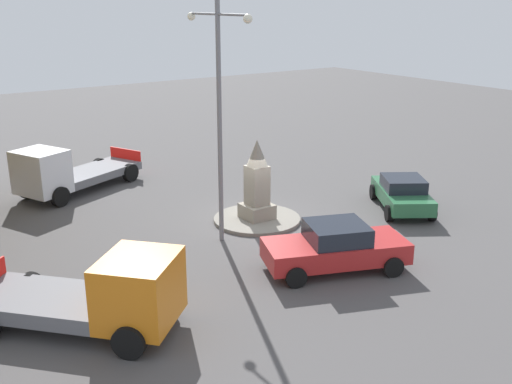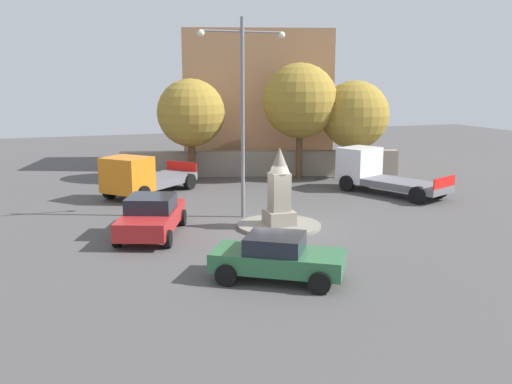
{
  "view_description": "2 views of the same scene",
  "coord_description": "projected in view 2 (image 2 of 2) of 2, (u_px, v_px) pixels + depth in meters",
  "views": [
    {
      "loc": [
        17.79,
        -12.43,
        8.13
      ],
      "look_at": [
        -0.02,
        -0.04,
        1.18
      ],
      "focal_mm": 42.1,
      "sensor_mm": 36.0,
      "label": 1
    },
    {
      "loc": [
        8.12,
        20.54,
        5.9
      ],
      "look_at": [
        0.87,
        -0.31,
        1.44
      ],
      "focal_mm": 40.0,
      "sensor_mm": 36.0,
      "label": 2
    }
  ],
  "objects": [
    {
      "name": "truck_orange_passing",
      "position": [
        141.0,
        177.0,
        28.4
      ],
      "size": [
        5.36,
        5.17,
        2.12
      ],
      "color": "orange",
      "rests_on": "ground"
    },
    {
      "name": "tree_mid_cluster",
      "position": [
        300.0,
        101.0,
        32.97
      ],
      "size": [
        4.34,
        4.34,
        6.73
      ],
      "color": "brown",
      "rests_on": "ground"
    },
    {
      "name": "car_green_approaching",
      "position": [
        277.0,
        257.0,
        16.76
      ],
      "size": [
        4.15,
        3.5,
        1.37
      ],
      "color": "#2D6B42",
      "rests_on": "ground"
    },
    {
      "name": "stone_boundary_wall",
      "position": [
        260.0,
        163.0,
        34.58
      ],
      "size": [
        16.32,
        5.32,
        1.51
      ],
      "primitive_type": "cube",
      "rotation": [
        0.0,
        0.0,
        6.0
      ],
      "color": "gray",
      "rests_on": "ground"
    },
    {
      "name": "monument",
      "position": [
        279.0,
        190.0,
        22.49
      ],
      "size": [
        1.09,
        1.09,
        3.07
      ],
      "color": "gray",
      "rests_on": "traffic_island"
    },
    {
      "name": "tree_near_wall",
      "position": [
        355.0,
        115.0,
        33.3
      ],
      "size": [
        4.0,
        4.0,
        5.73
      ],
      "color": "brown",
      "rests_on": "ground"
    },
    {
      "name": "ground_plane",
      "position": [
        279.0,
        227.0,
        22.79
      ],
      "size": [
        80.0,
        80.0,
        0.0
      ],
      "primitive_type": "plane",
      "color": "#4F4C4C"
    },
    {
      "name": "corner_building",
      "position": [
        256.0,
        99.0,
        38.41
      ],
      "size": [
        10.78,
        8.66,
        8.84
      ],
      "primitive_type": "cube",
      "rotation": [
        0.0,
        0.0,
        6.0
      ],
      "color": "#A87A56",
      "rests_on": "ground"
    },
    {
      "name": "truck_white_near_island",
      "position": [
        376.0,
        172.0,
        29.67
      ],
      "size": [
        4.17,
        6.13,
        2.23
      ],
      "color": "silver",
      "rests_on": "ground"
    },
    {
      "name": "streetlamp",
      "position": [
        243.0,
        100.0,
        23.5
      ],
      "size": [
        3.7,
        0.28,
        8.28
      ],
      "color": "slate",
      "rests_on": "ground"
    },
    {
      "name": "traffic_island",
      "position": [
        279.0,
        226.0,
        22.78
      ],
      "size": [
        3.34,
        3.34,
        0.13
      ],
      "primitive_type": "cylinder",
      "color": "gray",
      "rests_on": "ground"
    },
    {
      "name": "car_red_parked_right",
      "position": [
        152.0,
        216.0,
        21.48
      ],
      "size": [
        3.31,
        4.8,
        1.53
      ],
      "color": "#B22323",
      "rests_on": "ground"
    },
    {
      "name": "tree_far_corner",
      "position": [
        191.0,
        113.0,
        32.77
      ],
      "size": [
        3.91,
        3.91,
        5.83
      ],
      "color": "brown",
      "rests_on": "ground"
    }
  ]
}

